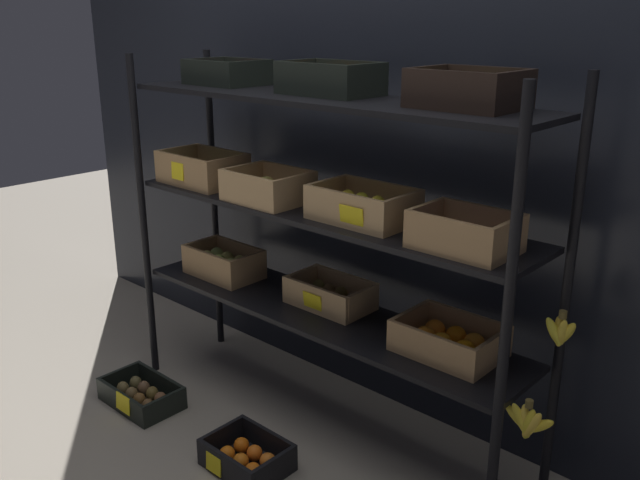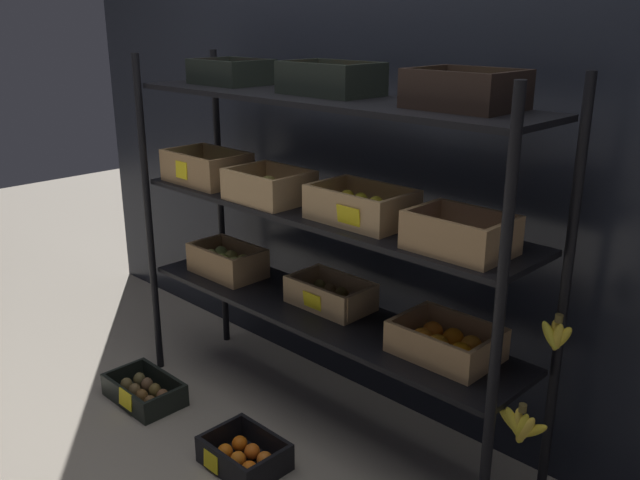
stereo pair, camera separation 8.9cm
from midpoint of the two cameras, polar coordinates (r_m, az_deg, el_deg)
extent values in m
plane|color=gray|center=(2.91, 0.91, -15.00)|extent=(10.00, 10.00, 0.00)
cube|color=black|center=(2.76, 6.87, 10.33)|extent=(4.15, 0.12, 2.44)
cylinder|color=black|center=(3.12, -13.36, 1.54)|extent=(0.03, 0.03, 1.45)
cylinder|color=black|center=(1.96, 15.83, -8.86)|extent=(0.03, 0.03, 1.45)
cylinder|color=black|center=(3.34, -7.59, 2.98)|extent=(0.03, 0.03, 1.45)
cylinder|color=black|center=(2.29, 20.75, -5.31)|extent=(0.03, 0.03, 1.45)
cube|color=black|center=(2.67, 0.96, -6.09)|extent=(1.72, 0.37, 0.02)
cube|color=black|center=(2.53, 1.01, 2.44)|extent=(1.72, 0.37, 0.02)
cube|color=black|center=(2.45, 1.07, 11.74)|extent=(1.72, 0.37, 0.02)
cube|color=#A87F51|center=(3.05, -6.88, -2.73)|extent=(0.33, 0.20, 0.01)
cube|color=#A87F51|center=(2.97, -8.34, -2.02)|extent=(0.33, 0.02, 0.12)
cube|color=#A87F51|center=(3.08, -5.57, -1.17)|extent=(0.33, 0.02, 0.12)
cube|color=#A87F51|center=(3.15, -8.75, -0.89)|extent=(0.02, 0.17, 0.12)
cube|color=#A87F51|center=(2.91, -4.96, -2.34)|extent=(0.02, 0.17, 0.12)
ellipsoid|color=#BEBD60|center=(3.07, -8.26, -1.59)|extent=(0.07, 0.07, 0.09)
ellipsoid|color=#A6BE4A|center=(3.01, -7.29, -1.97)|extent=(0.07, 0.07, 0.09)
ellipsoid|color=#A9AD55|center=(2.96, -6.32, -2.28)|extent=(0.07, 0.07, 0.09)
ellipsoid|color=#ACC160|center=(3.11, -7.48, -1.32)|extent=(0.07, 0.07, 0.09)
ellipsoid|color=#B7AE4F|center=(3.05, -6.62, -1.68)|extent=(0.07, 0.07, 0.09)
ellipsoid|color=#B4AE4D|center=(2.99, -5.61, -2.04)|extent=(0.07, 0.07, 0.09)
cube|color=tan|center=(2.70, 1.88, -5.43)|extent=(0.33, 0.20, 0.01)
cube|color=tan|center=(2.62, 0.52, -4.92)|extent=(0.33, 0.02, 0.10)
cube|color=tan|center=(2.74, 3.21, -3.83)|extent=(0.33, 0.02, 0.10)
cube|color=tan|center=(2.78, -0.50, -3.48)|extent=(0.02, 0.17, 0.10)
cube|color=tan|center=(2.59, 4.48, -5.30)|extent=(0.02, 0.17, 0.10)
ellipsoid|color=brown|center=(2.72, 0.06, -4.33)|extent=(0.05, 0.05, 0.07)
ellipsoid|color=brown|center=(2.69, 1.02, -4.65)|extent=(0.05, 0.05, 0.07)
ellipsoid|color=brown|center=(2.65, 1.98, -4.98)|extent=(0.05, 0.05, 0.07)
ellipsoid|color=brown|center=(2.61, 2.92, -5.36)|extent=(0.05, 0.05, 0.07)
ellipsoid|color=brown|center=(2.76, 0.90, -4.00)|extent=(0.05, 0.05, 0.07)
ellipsoid|color=brown|center=(2.72, 1.77, -4.33)|extent=(0.05, 0.05, 0.07)
ellipsoid|color=brown|center=(2.69, 2.75, -4.63)|extent=(0.05, 0.05, 0.07)
ellipsoid|color=brown|center=(2.65, 3.79, -5.03)|extent=(0.05, 0.05, 0.07)
cube|color=yellow|center=(2.62, 0.37, -5.16)|extent=(0.09, 0.01, 0.06)
cube|color=#A87F51|center=(2.38, 11.51, -9.30)|extent=(0.34, 0.25, 0.01)
cube|color=#A87F51|center=(2.27, 9.96, -9.07)|extent=(0.34, 0.02, 0.10)
cube|color=#A87F51|center=(2.44, 13.10, -7.18)|extent=(0.34, 0.02, 0.10)
cube|color=#A87F51|center=(2.44, 8.39, -6.98)|extent=(0.02, 0.22, 0.10)
cube|color=#A87F51|center=(2.28, 15.04, -9.26)|extent=(0.02, 0.22, 0.10)
sphere|color=orange|center=(2.37, 9.66, -8.12)|extent=(0.07, 0.07, 0.07)
sphere|color=orange|center=(2.33, 10.93, -8.66)|extent=(0.07, 0.07, 0.07)
sphere|color=orange|center=(2.29, 12.75, -9.28)|extent=(0.07, 0.07, 0.07)
sphere|color=orange|center=(2.42, 10.47, -7.58)|extent=(0.07, 0.07, 0.07)
sphere|color=orange|center=(2.39, 12.16, -8.10)|extent=(0.07, 0.07, 0.07)
sphere|color=orange|center=(2.35, 13.62, -8.65)|extent=(0.07, 0.07, 0.07)
cube|color=#A87F51|center=(2.96, -8.55, 4.93)|extent=(0.36, 0.23, 0.01)
cube|color=#A87F51|center=(2.89, -10.35, 5.84)|extent=(0.36, 0.02, 0.12)
cube|color=#A87F51|center=(3.01, -6.95, 6.53)|extent=(0.36, 0.02, 0.12)
cube|color=#A87F51|center=(3.08, -10.55, 6.62)|extent=(0.02, 0.20, 0.12)
cube|color=#A87F51|center=(2.82, -6.49, 5.72)|extent=(0.02, 0.20, 0.12)
sphere|color=#81BD40|center=(3.00, -10.15, 5.84)|extent=(0.07, 0.07, 0.07)
sphere|color=#82B031|center=(2.93, -9.15, 5.59)|extent=(0.07, 0.07, 0.07)
sphere|color=#87BB3E|center=(2.87, -8.17, 5.35)|extent=(0.07, 0.07, 0.07)
sphere|color=#8CC63F|center=(3.04, -9.17, 6.05)|extent=(0.07, 0.07, 0.07)
sphere|color=#8BB941|center=(2.98, -8.20, 5.83)|extent=(0.07, 0.07, 0.07)
sphere|color=#84BA34|center=(2.90, -7.03, 5.57)|extent=(0.07, 0.07, 0.07)
cube|color=yellow|center=(2.89, -10.67, 5.78)|extent=(0.08, 0.01, 0.07)
cube|color=tan|center=(2.64, -3.29, 3.45)|extent=(0.31, 0.24, 0.01)
cube|color=tan|center=(2.55, -5.14, 4.31)|extent=(0.31, 0.02, 0.11)
cube|color=tan|center=(2.70, -1.57, 5.13)|extent=(0.31, 0.02, 0.11)
cube|color=tan|center=(2.73, -5.36, 5.22)|extent=(0.02, 0.20, 0.11)
cube|color=tan|center=(2.52, -1.09, 4.20)|extent=(0.02, 0.20, 0.11)
sphere|color=#E0B459|center=(2.64, -4.56, 4.36)|extent=(0.07, 0.07, 0.07)
sphere|color=gold|center=(2.58, -3.06, 4.04)|extent=(0.07, 0.07, 0.07)
sphere|color=#D3C158|center=(2.69, -3.40, 4.64)|extent=(0.07, 0.07, 0.07)
sphere|color=#CFBE51|center=(2.62, -2.06, 4.28)|extent=(0.07, 0.07, 0.07)
cube|color=tan|center=(2.37, 4.54, 1.72)|extent=(0.35, 0.23, 0.01)
cube|color=tan|center=(2.28, 2.85, 2.63)|extent=(0.35, 0.02, 0.11)
cube|color=tan|center=(2.44, 6.20, 3.59)|extent=(0.35, 0.02, 0.11)
cube|color=tan|center=(2.47, 1.57, 3.86)|extent=(0.02, 0.20, 0.11)
cube|color=tan|center=(2.26, 7.86, 2.32)|extent=(0.02, 0.20, 0.11)
ellipsoid|color=yellow|center=(2.40, 2.25, 3.08)|extent=(0.06, 0.06, 0.08)
ellipsoid|color=yellow|center=(2.36, 3.52, 2.75)|extent=(0.06, 0.06, 0.08)
ellipsoid|color=yellow|center=(2.31, 4.65, 2.43)|extent=(0.06, 0.06, 0.08)
ellipsoid|color=yellow|center=(2.28, 5.83, 2.14)|extent=(0.06, 0.06, 0.08)
ellipsoid|color=yellow|center=(2.44, 3.33, 3.33)|extent=(0.06, 0.06, 0.08)
ellipsoid|color=yellow|center=(2.41, 4.46, 3.08)|extent=(0.06, 0.06, 0.08)
ellipsoid|color=yellow|center=(2.37, 5.78, 2.77)|extent=(0.06, 0.06, 0.08)
ellipsoid|color=yellow|center=(2.33, 7.04, 2.44)|extent=(0.06, 0.06, 0.08)
cube|color=yellow|center=(2.25, 3.53, 2.00)|extent=(0.10, 0.01, 0.06)
cube|color=#A87F51|center=(2.12, 12.77, -0.78)|extent=(0.30, 0.22, 0.01)
cube|color=#A87F51|center=(2.02, 11.37, 0.16)|extent=(0.30, 0.02, 0.11)
cube|color=#A87F51|center=(2.18, 14.28, 1.33)|extent=(0.30, 0.02, 0.11)
cube|color=#A87F51|center=(2.17, 9.68, 1.58)|extent=(0.02, 0.18, 0.11)
cube|color=#A87F51|center=(2.03, 16.31, -0.10)|extent=(0.02, 0.18, 0.11)
sphere|color=#622955|center=(2.12, 10.42, 0.26)|extent=(0.05, 0.05, 0.05)
sphere|color=#592957|center=(2.09, 11.63, -0.06)|extent=(0.05, 0.05, 0.05)
sphere|color=#552C58|center=(2.07, 12.90, -0.38)|extent=(0.05, 0.05, 0.05)
sphere|color=#5C2150|center=(2.04, 14.34, -0.77)|extent=(0.05, 0.05, 0.05)
sphere|color=#5A1B52|center=(2.17, 11.42, 0.65)|extent=(0.05, 0.05, 0.05)
sphere|color=#62295B|center=(2.15, 12.65, 0.39)|extent=(0.05, 0.05, 0.05)
sphere|color=#641A48|center=(2.12, 14.05, 0.04)|extent=(0.05, 0.05, 0.05)
sphere|color=#64174A|center=(2.10, 15.25, -0.30)|extent=(0.05, 0.05, 0.05)
cube|color=black|center=(2.90, -6.50, 12.97)|extent=(0.31, 0.24, 0.01)
cube|color=black|center=(2.82, -8.33, 13.79)|extent=(0.31, 0.02, 0.09)
cube|color=black|center=(2.96, -4.84, 14.12)|extent=(0.31, 0.02, 0.09)
cube|color=black|center=(3.01, -8.35, 14.05)|extent=(0.02, 0.20, 0.09)
cube|color=black|center=(2.78, -4.59, 13.85)|extent=(0.02, 0.20, 0.09)
sphere|color=red|center=(2.91, -7.81, 13.78)|extent=(0.07, 0.07, 0.07)
sphere|color=red|center=(2.83, -6.44, 13.70)|extent=(0.07, 0.07, 0.07)
sphere|color=red|center=(2.95, -6.60, 13.89)|extent=(0.07, 0.07, 0.07)
sphere|color=red|center=(2.88, -5.30, 13.82)|extent=(0.07, 0.07, 0.07)
cube|color=black|center=(2.49, 1.93, 12.21)|extent=(0.35, 0.23, 0.01)
cube|color=black|center=(2.41, 0.20, 13.39)|extent=(0.35, 0.02, 0.10)
cube|color=black|center=(2.56, 3.58, 13.66)|extent=(0.35, 0.02, 0.10)
cube|color=black|center=(2.60, -0.83, 13.75)|extent=(0.02, 0.19, 0.10)
cube|color=black|center=(2.37, 4.97, 13.26)|extent=(0.02, 0.19, 0.10)
sphere|color=orange|center=(2.53, -0.34, 13.13)|extent=(0.06, 0.06, 0.06)
sphere|color=orange|center=(2.48, 0.82, 13.05)|extent=(0.06, 0.06, 0.06)
sphere|color=orange|center=(2.44, 1.96, 12.94)|extent=(0.06, 0.06, 0.06)
sphere|color=orange|center=(2.39, 3.07, 12.82)|extent=(0.06, 0.06, 0.06)
sphere|color=orange|center=(2.57, 0.85, 13.23)|extent=(0.06, 0.06, 0.06)
sphere|color=orange|center=(2.53, 1.89, 13.12)|extent=(0.06, 0.06, 0.06)
sphere|color=#FE630B|center=(2.49, 2.99, 13.03)|extent=(0.06, 0.06, 0.06)
sphere|color=orange|center=(2.44, 4.20, 12.91)|extent=(0.06, 0.06, 0.06)
cube|color=black|center=(2.16, 13.17, 10.81)|extent=(0.32, 0.25, 0.01)
cube|color=black|center=(2.05, 11.52, 12.23)|extent=(0.32, 0.02, 0.11)
cube|color=black|center=(2.25, 14.90, 12.50)|extent=(0.32, 0.02, 0.11)
cube|color=black|center=(2.23, 9.89, 12.79)|extent=(0.02, 0.22, 0.11)
cube|color=black|center=(2.07, 16.93, 11.88)|extent=(0.02, 0.22, 0.11)
ellipsoid|color=tan|center=(2.16, 11.06, 12.35)|extent=(0.07, 0.07, 0.09)
ellipsoid|color=#BCB756|center=(2.12, 12.61, 12.13)|extent=(0.07, 0.07, 0.09)
ellipsoid|color=#B4B94D|center=(2.08, 14.36, 11.91)|extent=(0.07, 0.07, 0.09)
ellipsoid|color=tan|center=(2.22, 12.13, 12.43)|extent=(0.07, 0.07, 0.09)
ellipsoid|color=#B7AE4E|center=(2.18, 13.85, 12.22)|extent=(0.07, 0.07, 0.09)
ellipsoid|color=#B2C14C|center=(2.14, 15.47, 11.99)|extent=(0.07, 0.07, 0.09)
cylinder|color=brown|center=(2.14, 17.80, -13.26)|extent=(0.02, 0.02, 0.02)
ellipsoid|color=yellow|center=(2.19, 16.97, -14.45)|extent=(0.11, 0.04, 0.09)
ellipsoid|color=yellow|center=(2.19, 17.17, -14.53)|extent=(0.09, 0.03, 0.11)
ellipsoid|color=yellow|center=(2.18, 17.55, -14.61)|extent=(0.05, 0.03, 0.11)
ellipsoid|color=yellow|center=(2.17, 17.78, -14.82)|extent=(0.05, 0.03, 0.11)
ellipsoid|color=yellow|center=(2.17, 17.99, -14.90)|extent=(0.07, 0.03, 0.11)
ellipsoid|color=yellow|center=(2.17, 18.46, -14.93)|extent=(0.11, 0.04, 0.09)
cylinder|color=brown|center=(2.18, 20.51, -6.17)|extent=(0.02, 0.02, 0.02)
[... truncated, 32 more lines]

